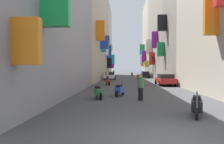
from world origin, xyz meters
TOP-DOWN VIEW (x-y plane):
  - ground_plane at (0.00, 30.00)m, footprint 140.00×140.00m
  - building_left_mid_a at (-7.99, 29.22)m, footprint 7.35×20.84m
  - building_left_mid_b at (-7.97, 42.85)m, footprint 7.19×6.42m
  - building_left_mid_c at (-7.99, 53.03)m, footprint 7.24×13.94m
  - building_right_mid_a at (7.99, 22.24)m, footprint 7.28×8.20m
  - building_right_mid_b at (7.99, 35.92)m, footprint 7.27×19.17m
  - building_right_mid_c at (7.99, 52.75)m, footprint 7.37×14.50m
  - parked_car_red at (3.89, 18.95)m, footprint 1.95×4.39m
  - parked_car_black at (3.43, 37.37)m, footprint 1.85×4.10m
  - parked_car_white at (-3.56, 30.74)m, footprint 1.97×3.99m
  - scooter_green at (-2.84, 7.81)m, footprint 0.76×1.71m
  - scooter_orange at (1.63, 32.85)m, footprint 0.52×1.89m
  - scooter_silver at (1.24, 50.38)m, footprint 0.66×1.94m
  - scooter_black at (2.03, 3.11)m, footprint 0.77×1.79m
  - scooter_red at (-3.07, 18.64)m, footprint 0.78×1.90m
  - scooter_blue at (-1.42, 9.28)m, footprint 0.77×1.84m
  - pedestrian_crossing at (-3.88, 36.35)m, footprint 0.53×0.53m
  - pedestrian_near_left at (-3.65, 25.51)m, footprint 0.52×0.52m
  - pedestrian_near_right at (-0.04, 7.29)m, footprint 0.49×0.49m
  - pedestrian_mid_street at (-3.33, 39.59)m, footprint 0.51×0.51m
  - traffic_light_near_corner at (4.65, 34.17)m, footprint 0.26×0.34m

SIDE VIEW (x-z plane):
  - ground_plane at x=0.00m, z-range 0.00..0.00m
  - scooter_green at x=-2.84m, z-range -0.10..1.03m
  - scooter_black at x=2.03m, z-range -0.10..1.03m
  - scooter_orange at x=1.63m, z-range -0.10..1.03m
  - scooter_blue at x=-1.42m, z-range -0.10..1.03m
  - scooter_silver at x=1.24m, z-range -0.10..1.03m
  - scooter_red at x=-3.07m, z-range -0.10..1.03m
  - parked_car_white at x=-3.56m, z-range 0.05..1.39m
  - parked_car_red at x=3.89m, z-range 0.04..1.43m
  - parked_car_black at x=3.43m, z-range 0.04..1.44m
  - pedestrian_crossing at x=-3.88m, z-range -0.01..1.57m
  - pedestrian_mid_street at x=-3.33m, z-range -0.01..1.63m
  - pedestrian_near_right at x=-0.04m, z-range 0.00..1.69m
  - pedestrian_near_left at x=-3.65m, z-range 0.00..1.74m
  - traffic_light_near_corner at x=4.65m, z-range 0.78..5.14m
  - building_left_mid_b at x=-7.97m, z-range -0.01..13.06m
  - building_left_mid_a at x=-7.99m, z-range 0.00..14.92m
  - building_right_mid_a at x=7.99m, z-range 0.00..15.52m
  - building_left_mid_c at x=-7.99m, z-range -0.01..19.87m
  - building_right_mid_c at x=7.99m, z-range -0.02..20.67m
  - building_right_mid_b at x=7.99m, z-range -0.01..21.57m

